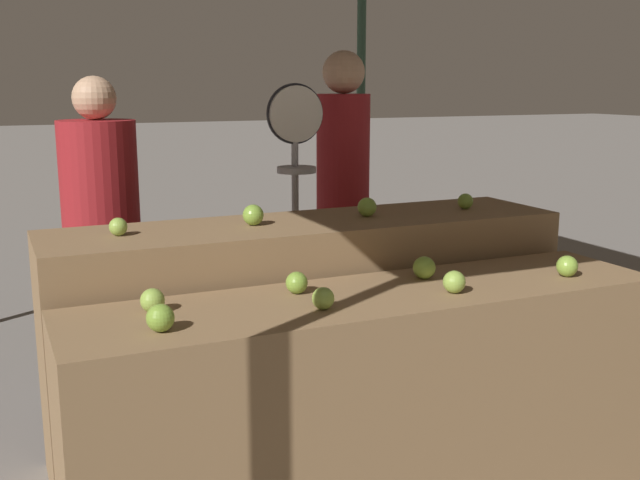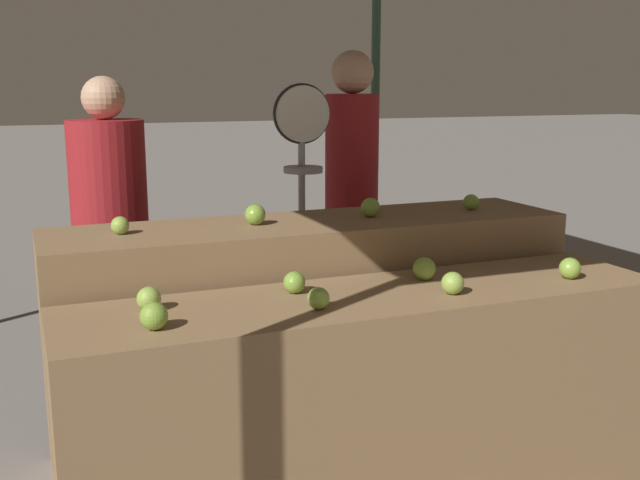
{
  "view_description": "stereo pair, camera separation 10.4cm",
  "coord_description": "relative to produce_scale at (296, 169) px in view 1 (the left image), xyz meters",
  "views": [
    {
      "loc": [
        -1.27,
        -2.33,
        1.62
      ],
      "look_at": [
        -0.09,
        0.3,
        1.02
      ],
      "focal_mm": 42.0,
      "sensor_mm": 36.0,
      "label": 1
    },
    {
      "loc": [
        -1.17,
        -2.37,
        1.62
      ],
      "look_at": [
        -0.09,
        0.3,
        1.02
      ],
      "focal_mm": 42.0,
      "sensor_mm": 36.0,
      "label": 2
    }
  ],
  "objects": [
    {
      "name": "display_counter_front",
      "position": [
        -0.18,
        -1.2,
        -0.76
      ],
      "size": [
        2.27,
        0.55,
        0.87
      ],
      "primitive_type": "cube",
      "color": "olive",
      "rests_on": "ground_plane"
    },
    {
      "name": "display_counter_back",
      "position": [
        -0.18,
        -0.6,
        -0.68
      ],
      "size": [
        2.27,
        0.55,
        1.04
      ],
      "primitive_type": "cube",
      "color": "olive",
      "rests_on": "ground_plane"
    },
    {
      "name": "apple_front_0",
      "position": [
        -0.99,
        -1.31,
        -0.28
      ],
      "size": [
        0.09,
        0.09,
        0.09
      ],
      "primitive_type": "sphere",
      "color": "#7AA338",
      "rests_on": "display_counter_front"
    },
    {
      "name": "apple_front_1",
      "position": [
        -0.44,
        -1.31,
        -0.29
      ],
      "size": [
        0.08,
        0.08,
        0.08
      ],
      "primitive_type": "sphere",
      "color": "#8EB247",
      "rests_on": "display_counter_front"
    },
    {
      "name": "apple_front_2",
      "position": [
        0.08,
        -1.32,
        -0.28
      ],
      "size": [
        0.08,
        0.08,
        0.08
      ],
      "primitive_type": "sphere",
      "color": "#8EB247",
      "rests_on": "display_counter_front"
    },
    {
      "name": "apple_front_3",
      "position": [
        0.63,
        -1.3,
        -0.28
      ],
      "size": [
        0.08,
        0.08,
        0.08
      ],
      "primitive_type": "sphere",
      "color": "#84AD3D",
      "rests_on": "display_counter_front"
    },
    {
      "name": "apple_front_4",
      "position": [
        -0.98,
        -1.1,
        -0.28
      ],
      "size": [
        0.08,
        0.08,
        0.08
      ],
      "primitive_type": "sphere",
      "color": "#8EB247",
      "rests_on": "display_counter_front"
    },
    {
      "name": "apple_front_5",
      "position": [
        -0.45,
        -1.09,
        -0.28
      ],
      "size": [
        0.08,
        0.08,
        0.08
      ],
      "primitive_type": "sphere",
      "color": "#7AA338",
      "rests_on": "display_counter_front"
    },
    {
      "name": "apple_front_6",
      "position": [
        0.09,
        -1.1,
        -0.28
      ],
      "size": [
        0.09,
        0.09,
        0.09
      ],
      "primitive_type": "sphere",
      "color": "#84AD3D",
      "rests_on": "display_counter_front"
    },
    {
      "name": "apple_back_0",
      "position": [
        -0.99,
        -0.59,
        -0.12
      ],
      "size": [
        0.07,
        0.07,
        0.07
      ],
      "primitive_type": "sphere",
      "color": "#8EB247",
      "rests_on": "display_counter_back"
    },
    {
      "name": "apple_back_1",
      "position": [
        -0.44,
        -0.6,
        -0.11
      ],
      "size": [
        0.09,
        0.09,
        0.09
      ],
      "primitive_type": "sphere",
      "color": "#7AA338",
      "rests_on": "display_counter_back"
    },
    {
      "name": "apple_back_2",
      "position": [
        0.1,
        -0.6,
        -0.11
      ],
      "size": [
        0.09,
        0.09,
        0.09
      ],
      "primitive_type": "sphere",
      "color": "#84AD3D",
      "rests_on": "display_counter_back"
    },
    {
      "name": "apple_back_3",
      "position": [
        0.62,
        -0.61,
        -0.12
      ],
      "size": [
        0.07,
        0.07,
        0.07
      ],
      "primitive_type": "sphere",
      "color": "#84AD3D",
      "rests_on": "display_counter_back"
    },
    {
      "name": "produce_scale",
      "position": [
        0.0,
        0.0,
        0.0
      ],
      "size": [
        0.3,
        0.2,
        1.63
      ],
      "color": "#99999E",
      "rests_on": "ground_plane"
    },
    {
      "name": "person_vendor_at_scale",
      "position": [
        0.41,
        0.29,
        -0.12
      ],
      "size": [
        0.4,
        0.4,
        1.81
      ],
      "rotation": [
        0.0,
        0.0,
        2.71
      ],
      "color": "#2D2D38",
      "rests_on": "ground_plane"
    },
    {
      "name": "person_customer_left",
      "position": [
        -0.92,
        0.39,
        -0.25
      ],
      "size": [
        0.41,
        0.41,
        1.66
      ],
      "rotation": [
        0.0,
        0.0,
        3.1
      ],
      "color": "#2D2D38",
      "rests_on": "ground_plane"
    },
    {
      "name": "wooden_crate_side",
      "position": [
        1.35,
        -0.78,
        -1.01
      ],
      "size": [
        0.37,
        0.37,
        0.37
      ],
      "primitive_type": "cube",
      "color": "#9E7547",
      "rests_on": "ground_plane"
    }
  ]
}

